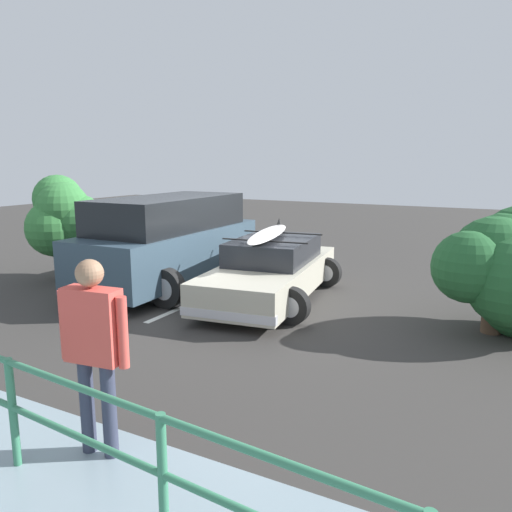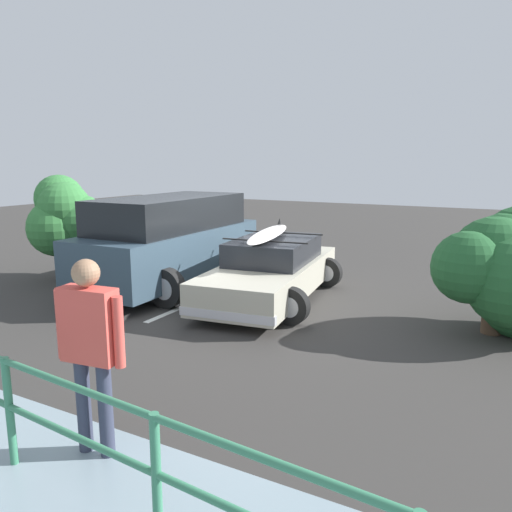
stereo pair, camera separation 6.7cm
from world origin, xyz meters
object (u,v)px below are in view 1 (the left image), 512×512
(suv_car, at_px, (170,241))
(person_bystander, at_px, (94,340))
(sedan_car, at_px, (271,270))
(bush_near_right, at_px, (64,219))
(bush_near_left, at_px, (509,270))

(suv_car, xyz_separation_m, person_bystander, (-3.27, 5.32, 0.12))
(sedan_car, bearing_deg, bush_near_right, 6.97)
(sedan_car, bearing_deg, bush_near_left, 179.71)
(bush_near_left, bearing_deg, suv_car, 0.50)
(sedan_car, height_order, suv_car, suv_car)
(sedan_car, distance_m, person_bystander, 5.50)
(sedan_car, relative_size, bush_near_left, 2.04)
(sedan_car, relative_size, suv_car, 0.93)
(suv_car, relative_size, person_bystander, 2.62)
(sedan_car, bearing_deg, person_bystander, 99.71)
(bush_near_left, bearing_deg, person_bystander, 59.74)
(sedan_car, bearing_deg, suv_car, 1.86)
(bush_near_left, distance_m, bush_near_right, 8.99)
(suv_car, distance_m, bush_near_left, 6.41)
(person_bystander, xyz_separation_m, bush_near_left, (-3.14, -5.38, -0.09))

